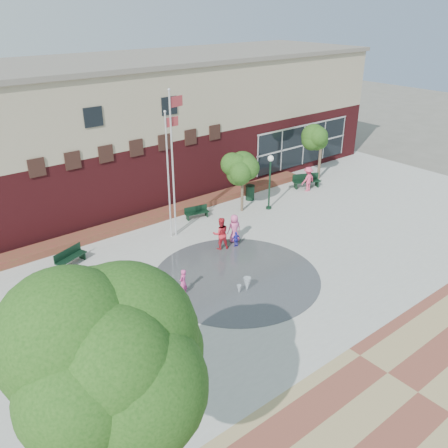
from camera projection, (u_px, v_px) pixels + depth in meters
ground at (279, 304)px, 21.75m from camera, size 120.00×120.00×0.00m
plaza_concrete at (224, 269)px, 24.57m from camera, size 46.00×18.00×0.01m
paver_band at (418, 393)px, 16.82m from camera, size 46.00×6.00×0.01m
splash_pad at (236, 277)px, 23.87m from camera, size 8.40×8.40×0.01m
library_building at (100, 131)px, 32.10m from camera, size 44.40×10.40×9.20m
flower_bed at (149, 221)px, 29.93m from camera, size 26.00×1.20×0.40m
flagpole_left at (173, 158)px, 26.16m from camera, size 0.99×0.24×8.53m
flagpole_right at (169, 169)px, 26.27m from camera, size 0.92×0.15×7.43m
lamp_right at (270, 176)px, 30.75m from camera, size 0.39×0.39×3.71m
bench_left at (71, 260)px, 24.83m from camera, size 1.88×1.13×0.91m
bench_mid at (197, 215)px, 30.24m from camera, size 1.63×0.76×0.79m
bench_right at (306, 183)px, 35.21m from camera, size 2.11×1.37×1.04m
trash_can at (250, 193)px, 32.96m from camera, size 0.65×0.65×1.07m
tree_big_left at (107, 358)px, 10.80m from camera, size 4.58×4.58×7.32m
tree_mid at (243, 167)px, 30.13m from camera, size 2.48×2.48×4.19m
tree_small_right at (321, 141)px, 35.87m from camera, size 2.43×2.43×4.16m
water_jet_a at (247, 292)px, 22.68m from camera, size 0.38×0.38×0.73m
water_jet_b at (239, 294)px, 22.47m from camera, size 0.21×0.21×0.48m
child_splash at (183, 282)px, 22.19m from camera, size 0.58×0.49×1.34m
adult_red at (221, 234)px, 26.22m from camera, size 1.13×1.02×1.89m
adult_pink at (234, 228)px, 27.08m from camera, size 0.90×0.68×1.67m
child_blue at (236, 239)px, 26.61m from camera, size 0.58×0.28×0.96m
person_bench at (308, 179)px, 34.38m from camera, size 1.19×0.71×1.82m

